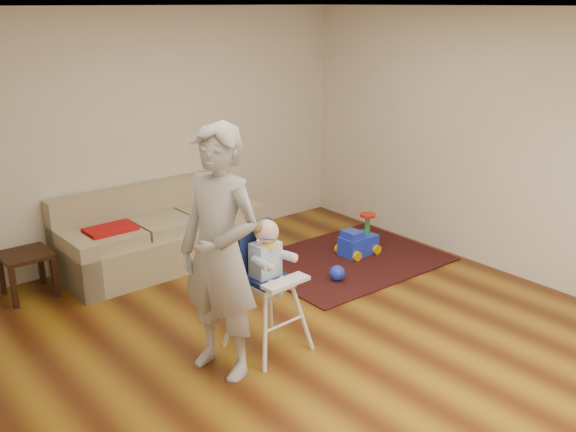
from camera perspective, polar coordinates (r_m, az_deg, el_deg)
ground at (r=5.59m, az=2.63°, el=-10.80°), size 5.50×5.50×0.00m
room_envelope at (r=5.34m, az=-0.86°, el=9.27°), size 5.04×5.52×2.72m
sofa at (r=7.04m, az=-11.23°, el=-1.05°), size 2.18×0.92×0.84m
side_table at (r=6.73m, az=-22.12°, el=-4.83°), size 0.45×0.45×0.45m
area_rug at (r=7.17m, az=5.29°, el=-3.93°), size 2.05×1.55×0.02m
ride_on_toy at (r=7.26m, az=6.28°, el=-1.69°), size 0.41×0.30×0.45m
toy_ball at (r=6.60m, az=4.40°, el=-5.08°), size 0.16×0.16×0.16m
high_chair at (r=5.20m, az=-1.86°, el=-6.42°), size 0.55×0.55×1.13m
adult at (r=4.76m, az=-6.07°, el=-3.34°), size 0.64×0.81×1.94m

